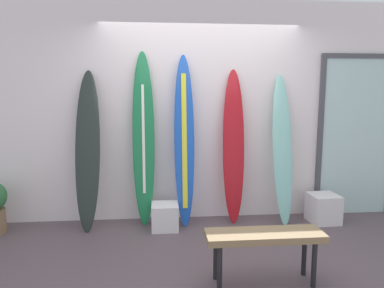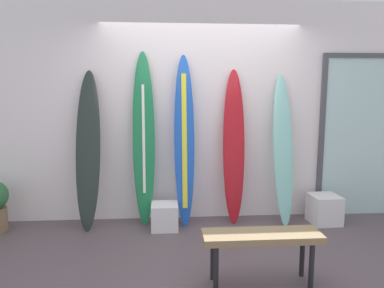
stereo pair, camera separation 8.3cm
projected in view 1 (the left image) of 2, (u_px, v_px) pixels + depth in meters
ground at (213, 260)px, 3.52m from camera, size 8.00×8.00×0.04m
wall_back at (200, 112)px, 4.59m from camera, size 7.20×0.20×2.80m
surfboard_charcoal at (88, 152)px, 4.19m from camera, size 0.32×0.44×1.92m
surfboard_emerald at (144, 141)px, 4.33m from camera, size 0.28×0.28×2.16m
surfboard_cobalt at (184, 141)px, 4.32m from camera, size 0.25×0.35×2.12m
surfboard_crimson at (234, 148)px, 4.42m from camera, size 0.29×0.33×1.95m
surfboard_seafoam at (282, 150)px, 4.41m from camera, size 0.26×0.46×1.89m
display_block_left at (165, 217)px, 4.26m from camera, size 0.32×0.32×0.31m
display_block_center at (323, 208)px, 4.48m from camera, size 0.37×0.37×0.36m
glass_door at (356, 133)px, 4.70m from camera, size 1.07×0.06×2.15m
bench at (264, 239)px, 3.00m from camera, size 1.01×0.29×0.46m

